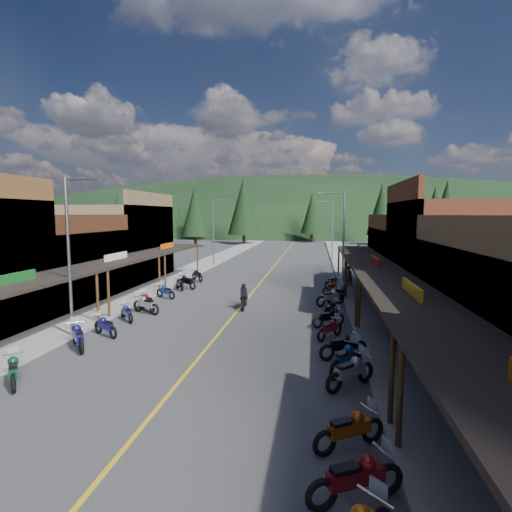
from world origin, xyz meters
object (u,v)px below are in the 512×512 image
at_px(bike_east_7, 329,317).
at_px(pedestrian_east_b, 348,276).
at_px(shop_east_2, 462,259).
at_px(streetlight_2, 342,237).
at_px(bike_east_1, 356,475).
at_px(bike_west_3, 13,369).
at_px(bike_east_3, 350,370).
at_px(shop_west_3, 116,243).
at_px(pine_5, 447,206).
at_px(bike_east_5, 344,345).
at_px(pine_10, 195,211).
at_px(bike_east_9, 330,296).
at_px(bike_east_4, 345,357).
at_px(bike_east_8, 331,309).
at_px(pine_0, 118,213).
at_px(bike_west_4, 78,335).
at_px(shop_east_3, 421,258).
at_px(bike_west_11, 186,281).
at_px(pine_3, 312,213).
at_px(bike_east_2, 349,427).
at_px(pine_8, 154,216).
at_px(bike_east_11, 333,287).
at_px(bike_east_12, 332,281).
at_px(bike_west_8, 147,301).
at_px(bike_west_10, 180,283).
at_px(shop_west_2, 50,266).
at_px(bike_east_6, 330,328).
at_px(bike_west_5, 105,325).
at_px(streetlight_0, 71,250).
at_px(pine_4, 382,209).
at_px(bike_west_12, 197,275).
at_px(rider_on_bike, 244,298).
at_px(pine_9, 435,213).
at_px(bike_west_6, 127,312).
at_px(streetlight_1, 214,229).
at_px(pine_1, 196,210).
at_px(streetlight_3, 331,228).
at_px(bike_east_10, 336,292).
at_px(pedestrian_east_a, 392,333).
at_px(pine_11, 420,208).
at_px(pine_2, 244,206).
at_px(bike_west_7, 146,304).

relative_size(bike_east_7, pedestrian_east_b, 1.14).
distance_m(shop_east_2, streetlight_2, 9.34).
bearing_deg(streetlight_2, bike_east_1, -92.53).
height_order(bike_west_3, bike_east_3, bike_east_3).
xyz_separation_m(shop_west_3, pedestrian_east_b, (21.49, -1.00, -2.48)).
bearing_deg(pine_5, bike_east_5, -109.40).
height_order(pine_10, bike_east_9, pine_10).
height_order(bike_east_4, pedestrian_east_b, pedestrian_east_b).
bearing_deg(pedestrian_east_b, bike_east_8, 39.50).
xyz_separation_m(pine_0, bike_west_4, (34.14, -69.47, -5.81)).
bearing_deg(bike_east_5, shop_east_3, 131.07).
relative_size(bike_west_11, bike_east_1, 1.01).
distance_m(pine_3, bike_east_2, 79.95).
height_order(pine_8, bike_east_11, pine_8).
height_order(bike_east_8, bike_east_12, bike_east_12).
bearing_deg(bike_west_8, bike_west_10, 47.15).
xyz_separation_m(shop_west_2, pine_5, (47.75, 70.30, 5.46)).
bearing_deg(bike_west_4, bike_east_6, -25.37).
bearing_deg(bike_west_11, bike_west_5, -145.45).
bearing_deg(pine_10, bike_east_8, -64.42).
height_order(streetlight_0, pine_5, pine_5).
bearing_deg(pine_4, bike_west_12, -116.27).
bearing_deg(rider_on_bike, bike_west_3, -119.38).
height_order(pine_3, pine_4, pine_4).
relative_size(pine_9, bike_west_6, 5.60).
bearing_deg(pine_5, shop_west_3, -128.21).
xyz_separation_m(bike_west_11, bike_east_5, (11.96, -14.72, -0.02)).
distance_m(streetlight_1, pine_0, 51.93).
xyz_separation_m(pine_1, bike_east_4, (30.18, -78.48, -6.59)).
xyz_separation_m(pine_1, bike_west_11, (18.25, -62.19, -6.58)).
distance_m(pine_0, bike_west_10, 64.75).
bearing_deg(bike_west_6, bike_east_9, -18.05).
distance_m(streetlight_3, bike_west_12, 22.85).
distance_m(pine_8, bike_west_12, 33.14).
bearing_deg(bike_east_12, shop_west_3, -152.46).
relative_size(bike_west_3, bike_east_10, 0.90).
xyz_separation_m(bike_west_8, bike_east_3, (12.05, -9.83, 0.02)).
bearing_deg(shop_west_3, bike_east_11, -10.91).
xyz_separation_m(streetlight_3, pine_3, (-2.95, 36.00, 2.02)).
bearing_deg(pedestrian_east_a, bike_east_6, -115.54).
xyz_separation_m(bike_west_12, bike_east_8, (11.84, -11.47, -0.07)).
bearing_deg(streetlight_3, bike_west_8, -113.00).
relative_size(pine_8, bike_west_6, 5.19).
bearing_deg(streetlight_1, bike_east_7, -62.14).
xyz_separation_m(pine_5, pine_11, (-14.00, -34.00, -0.80)).
distance_m(pine_2, pine_10, 11.38).
xyz_separation_m(pine_3, bike_east_6, (1.72, -70.15, -5.91)).
bearing_deg(bike_east_3, shop_east_3, 116.56).
distance_m(pine_0, bike_west_7, 71.80).
bearing_deg(bike_west_7, bike_east_10, -38.86).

